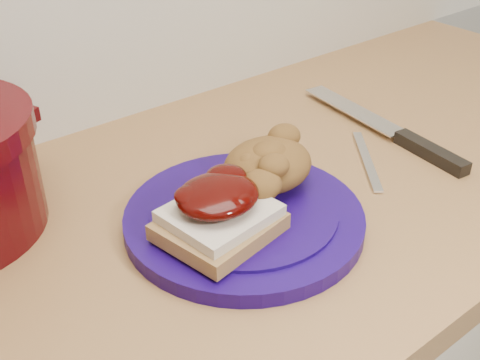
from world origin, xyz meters
TOP-DOWN VIEW (x-y plane):
  - plate at (-0.05, 1.45)m, footprint 0.30×0.30m
  - sandwich at (-0.10, 1.43)m, footprint 0.14×0.13m
  - stuffing_mound at (0.00, 1.47)m, footprint 0.12×0.11m
  - chef_knife at (0.26, 1.45)m, footprint 0.06×0.33m
  - butter_knife at (0.18, 1.46)m, footprint 0.11×0.14m

SIDE VIEW (x-z plane):
  - butter_knife at x=0.18m, z-range 0.90..0.90m
  - plate at x=-0.05m, z-range 0.90..0.92m
  - chef_knife at x=0.26m, z-range 0.90..0.92m
  - sandwich at x=-0.10m, z-range 0.92..0.98m
  - stuffing_mound at x=0.00m, z-range 0.92..0.98m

